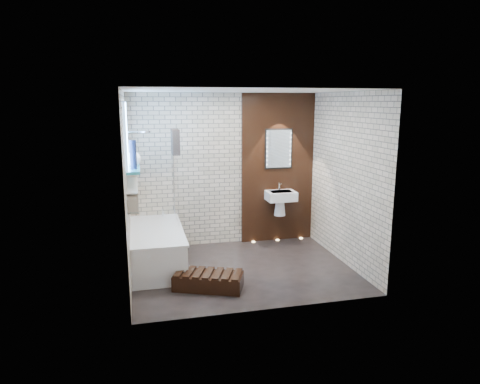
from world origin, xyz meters
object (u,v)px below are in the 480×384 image
object	(u,v)px
bathtub	(157,247)
washbasin	(281,199)
bath_screen	(176,177)
walnut_step	(208,281)
led_mirror	(279,149)

from	to	relation	value
bathtub	washbasin	size ratio (longest dim) A/B	3.00
bath_screen	washbasin	size ratio (longest dim) A/B	2.41
bath_screen	bathtub	bearing A→B (deg)	-128.90
bathtub	washbasin	world-z (taller)	washbasin
washbasin	walnut_step	distance (m)	2.34
walnut_step	bathtub	bearing A→B (deg)	122.21
washbasin	led_mirror	world-z (taller)	led_mirror
bath_screen	walnut_step	bearing A→B (deg)	-79.32
bathtub	walnut_step	world-z (taller)	bathtub
washbasin	led_mirror	distance (m)	0.88
bath_screen	washbasin	bearing A→B (deg)	5.78
bathtub	washbasin	xyz separation A→B (m)	(2.17, 0.62, 0.50)
bathtub	led_mirror	world-z (taller)	led_mirror
bathtub	led_mirror	distance (m)	2.68
bath_screen	led_mirror	world-z (taller)	led_mirror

